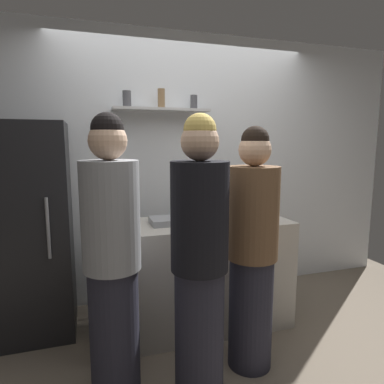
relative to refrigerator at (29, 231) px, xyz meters
name	(u,v)px	position (x,y,z in m)	size (l,w,h in m)	color
ground_plane	(232,361)	(1.40, -0.85, -0.86)	(5.28, 5.28, 0.00)	#726656
back_wall_assembly	(183,167)	(1.39, 0.40, 0.45)	(4.80, 0.32, 2.60)	white
refrigerator	(29,231)	(0.00, 0.00, 0.00)	(0.64, 0.60, 1.71)	black
counter	(192,275)	(1.26, -0.30, -0.40)	(1.63, 0.61, 0.91)	#B7B2A8
baking_pan	(172,220)	(1.09, -0.30, 0.08)	(0.34, 0.24, 0.05)	gray
utensil_holder	(264,215)	(1.81, -0.51, 0.12)	(0.11, 0.11, 0.22)	#B2B2B7
wine_bottle_amber_glass	(123,214)	(0.70, -0.39, 0.17)	(0.07, 0.07, 0.31)	#472814
wine_bottle_dark_glass	(236,213)	(1.55, -0.54, 0.16)	(0.08, 0.08, 0.30)	black
water_bottle_plastic	(236,202)	(1.74, -0.11, 0.16)	(0.09, 0.09, 0.25)	silver
person_grey_hoodie	(112,261)	(0.58, -0.90, 0.00)	(0.34, 0.34, 1.72)	#262633
person_brown_jacket	(252,252)	(1.50, -0.90, -0.03)	(0.34, 0.34, 1.66)	#262633
person_blonde	(200,262)	(1.07, -1.06, 0.00)	(0.34, 0.34, 1.72)	#262633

